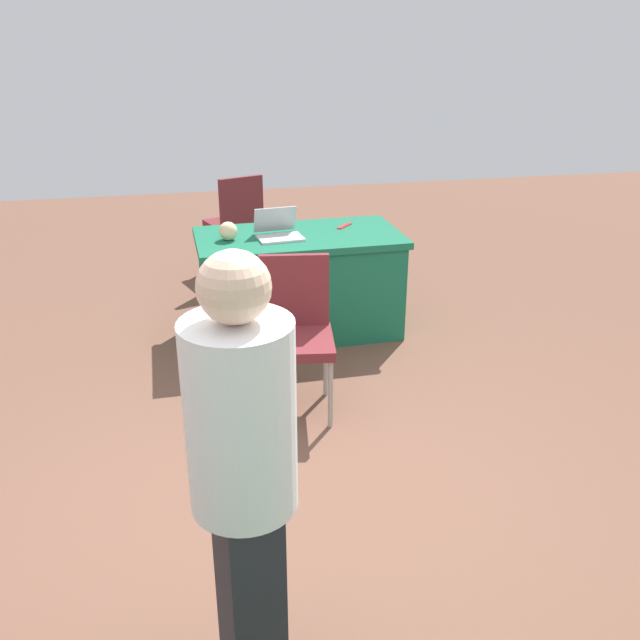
{
  "coord_description": "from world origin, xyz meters",
  "views": [
    {
      "loc": [
        0.47,
        2.68,
        2.19
      ],
      "look_at": [
        -0.17,
        -0.27,
        0.9
      ],
      "focal_mm": 38.87,
      "sensor_mm": 36.0,
      "label": 1
    }
  ],
  "objects_px": {
    "chair_tucked_right": "(295,326)",
    "person_attendee_standing": "(243,472)",
    "chair_aisle": "(236,219)",
    "laptop_silver": "(279,232)",
    "yarn_ball": "(228,231)",
    "table_foreground": "(299,283)",
    "scissors_red": "(345,226)"
  },
  "relations": [
    {
      "from": "chair_tucked_right",
      "to": "laptop_silver",
      "type": "xyz_separation_m",
      "value": [
        -0.08,
        -1.09,
        0.27
      ]
    },
    {
      "from": "laptop_silver",
      "to": "yarn_ball",
      "type": "relative_size",
      "value": 2.59
    },
    {
      "from": "chair_aisle",
      "to": "person_attendee_standing",
      "type": "distance_m",
      "value": 4.47
    },
    {
      "from": "table_foreground",
      "to": "person_attendee_standing",
      "type": "distance_m",
      "value": 3.18
    },
    {
      "from": "person_attendee_standing",
      "to": "scissors_red",
      "type": "distance_m",
      "value": 3.38
    },
    {
      "from": "chair_aisle",
      "to": "scissors_red",
      "type": "bearing_deg",
      "value": -79.3
    },
    {
      "from": "laptop_silver",
      "to": "yarn_ball",
      "type": "distance_m",
      "value": 0.36
    },
    {
      "from": "table_foreground",
      "to": "person_attendee_standing",
      "type": "relative_size",
      "value": 0.93
    },
    {
      "from": "table_foreground",
      "to": "chair_aisle",
      "type": "height_order",
      "value": "chair_aisle"
    },
    {
      "from": "table_foreground",
      "to": "person_attendee_standing",
      "type": "xyz_separation_m",
      "value": [
        0.75,
        3.05,
        0.52
      ]
    },
    {
      "from": "chair_aisle",
      "to": "yarn_ball",
      "type": "xyz_separation_m",
      "value": [
        0.19,
        1.42,
        0.29
      ]
    },
    {
      "from": "laptop_silver",
      "to": "scissors_red",
      "type": "distance_m",
      "value": 0.57
    },
    {
      "from": "table_foreground",
      "to": "chair_tucked_right",
      "type": "relative_size",
      "value": 1.61
    },
    {
      "from": "chair_aisle",
      "to": "person_attendee_standing",
      "type": "xyz_separation_m",
      "value": [
        0.42,
        4.43,
        0.36
      ]
    },
    {
      "from": "yarn_ball",
      "to": "table_foreground",
      "type": "bearing_deg",
      "value": -176.45
    },
    {
      "from": "chair_tucked_right",
      "to": "person_attendee_standing",
      "type": "bearing_deg",
      "value": 83.43
    },
    {
      "from": "table_foreground",
      "to": "chair_tucked_right",
      "type": "xyz_separation_m",
      "value": [
        0.24,
        1.14,
        0.15
      ]
    },
    {
      "from": "chair_tucked_right",
      "to": "laptop_silver",
      "type": "height_order",
      "value": "laptop_silver"
    },
    {
      "from": "person_attendee_standing",
      "to": "laptop_silver",
      "type": "bearing_deg",
      "value": -20.04
    },
    {
      "from": "chair_tucked_right",
      "to": "yarn_ball",
      "type": "height_order",
      "value": "chair_tucked_right"
    },
    {
      "from": "chair_tucked_right",
      "to": "laptop_silver",
      "type": "bearing_deg",
      "value": -85.84
    },
    {
      "from": "table_foreground",
      "to": "scissors_red",
      "type": "height_order",
      "value": "scissors_red"
    },
    {
      "from": "chair_aisle",
      "to": "scissors_red",
      "type": "distance_m",
      "value": 1.45
    },
    {
      "from": "yarn_ball",
      "to": "chair_aisle",
      "type": "bearing_deg",
      "value": -97.72
    },
    {
      "from": "person_attendee_standing",
      "to": "laptop_silver",
      "type": "relative_size",
      "value": 4.73
    },
    {
      "from": "chair_tucked_right",
      "to": "yarn_ball",
      "type": "bearing_deg",
      "value": -67.3
    },
    {
      "from": "person_attendee_standing",
      "to": "yarn_ball",
      "type": "distance_m",
      "value": 3.02
    },
    {
      "from": "yarn_ball",
      "to": "scissors_red",
      "type": "xyz_separation_m",
      "value": [
        -0.9,
        -0.17,
        -0.06
      ]
    },
    {
      "from": "chair_tucked_right",
      "to": "yarn_ball",
      "type": "xyz_separation_m",
      "value": [
        0.28,
        -1.11,
        0.3
      ]
    },
    {
      "from": "scissors_red",
      "to": "table_foreground",
      "type": "bearing_deg",
      "value": -26.94
    },
    {
      "from": "table_foreground",
      "to": "person_attendee_standing",
      "type": "bearing_deg",
      "value": 76.21
    },
    {
      "from": "chair_aisle",
      "to": "yarn_ball",
      "type": "distance_m",
      "value": 1.46
    }
  ]
}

